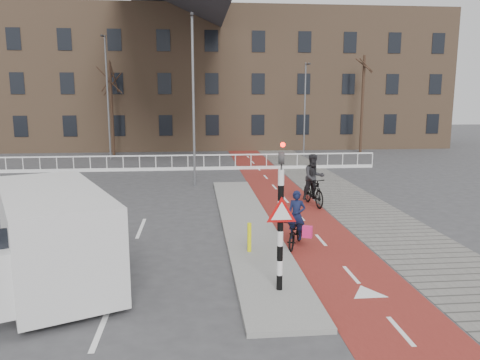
{
  "coord_description": "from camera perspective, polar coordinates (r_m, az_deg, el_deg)",
  "views": [
    {
      "loc": [
        -2.54,
        -12.31,
        4.66
      ],
      "look_at": [
        -0.86,
        5.0,
        1.5
      ],
      "focal_mm": 35.0,
      "sensor_mm": 36.0,
      "label": 1
    }
  ],
  "objects": [
    {
      "name": "bollard",
      "position": [
        13.82,
        1.14,
        -7.0
      ],
      "size": [
        0.12,
        0.12,
        0.86
      ],
      "primitive_type": "cylinder",
      "color": "#F5F60D",
      "rests_on": "curb_island"
    },
    {
      "name": "tree_right",
      "position": [
        39.84,
        14.69,
        8.88
      ],
      "size": [
        0.22,
        0.22,
        7.82
      ],
      "primitive_type": "cylinder",
      "color": "black",
      "rests_on": "ground"
    },
    {
      "name": "ground",
      "position": [
        13.41,
        5.82,
        -10.09
      ],
      "size": [
        120.0,
        120.0,
        0.0
      ],
      "primitive_type": "plane",
      "color": "#38383A",
      "rests_on": "ground"
    },
    {
      "name": "van",
      "position": [
        12.61,
        -21.72,
        -6.14
      ],
      "size": [
        4.25,
        5.96,
        2.38
      ],
      "rotation": [
        0.0,
        0.0,
        0.41
      ],
      "color": "silver",
      "rests_on": "ground"
    },
    {
      "name": "bike_lane",
      "position": [
        23.15,
        4.64,
        -1.34
      ],
      "size": [
        2.5,
        60.0,
        0.01
      ],
      "primitive_type": "cube",
      "color": "maroon",
      "rests_on": "ground"
    },
    {
      "name": "sidewalk",
      "position": [
        23.8,
        11.29,
        -1.19
      ],
      "size": [
        3.0,
        60.0,
        0.01
      ],
      "primitive_type": "cube",
      "color": "slate",
      "rests_on": "ground"
    },
    {
      "name": "streetlight_right",
      "position": [
        36.4,
        7.89,
        8.42
      ],
      "size": [
        0.12,
        0.12,
        7.06
      ],
      "primitive_type": "cylinder",
      "color": "slate",
      "rests_on": "ground"
    },
    {
      "name": "townhouse_row",
      "position": [
        44.43,
        -6.3,
        14.3
      ],
      "size": [
        46.0,
        10.0,
        15.9
      ],
      "color": "#7F6047",
      "rests_on": "ground"
    },
    {
      "name": "tree_mid",
      "position": [
        37.99,
        -15.36,
        8.26
      ],
      "size": [
        0.23,
        0.23,
        7.11
      ],
      "primitive_type": "cylinder",
      "color": "black",
      "rests_on": "ground"
    },
    {
      "name": "traffic_signal",
      "position": [
        10.81,
        4.98,
        -4.04
      ],
      "size": [
        0.8,
        0.8,
        3.68
      ],
      "color": "black",
      "rests_on": "curb_island"
    },
    {
      "name": "railing",
      "position": [
        29.74,
        -10.22,
        1.71
      ],
      "size": [
        28.0,
        0.1,
        0.99
      ],
      "color": "silver",
      "rests_on": "ground"
    },
    {
      "name": "streetlight_near",
      "position": [
        23.99,
        -5.7,
        9.32
      ],
      "size": [
        0.12,
        0.12,
        8.54
      ],
      "primitive_type": "cylinder",
      "color": "slate",
      "rests_on": "ground"
    },
    {
      "name": "curb_island",
      "position": [
        17.05,
        0.87,
        -5.36
      ],
      "size": [
        1.8,
        16.0,
        0.12
      ],
      "primitive_type": "cube",
      "color": "gray",
      "rests_on": "ground"
    },
    {
      "name": "cyclist_far",
      "position": [
        20.1,
        8.94,
        -0.54
      ],
      "size": [
        1.06,
        2.16,
        2.21
      ],
      "rotation": [
        0.0,
        0.0,
        0.15
      ],
      "color": "black",
      "rests_on": "bike_lane"
    },
    {
      "name": "streetlight_left",
      "position": [
        35.46,
        -15.82,
        9.51
      ],
      "size": [
        0.12,
        0.12,
        8.82
      ],
      "primitive_type": "cylinder",
      "color": "slate",
      "rests_on": "ground"
    },
    {
      "name": "cyclist_near",
      "position": [
        14.68,
        6.89,
        -5.84
      ],
      "size": [
        1.23,
        1.76,
        1.77
      ],
      "rotation": [
        0.0,
        0.0,
        -0.44
      ],
      "color": "black",
      "rests_on": "bike_lane"
    }
  ]
}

